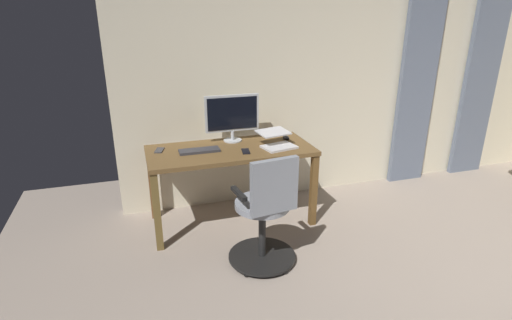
# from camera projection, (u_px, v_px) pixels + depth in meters

# --- Properties ---
(back_room_partition) EXTENTS (5.69, 0.10, 2.76)m
(back_room_partition) POSITION_uv_depth(u_px,v_px,m) (375.00, 67.00, 4.45)
(back_room_partition) COLOR beige
(back_room_partition) RESTS_ON ground
(curtain_left_panel) EXTENTS (0.46, 0.06, 2.57)m
(curtain_left_panel) POSITION_uv_depth(u_px,v_px,m) (482.00, 71.00, 4.79)
(curtain_left_panel) COLOR slate
(curtain_left_panel) RESTS_ON ground
(curtain_right_panel) EXTENTS (0.46, 0.06, 2.57)m
(curtain_right_panel) POSITION_uv_depth(u_px,v_px,m) (418.00, 74.00, 4.53)
(curtain_right_panel) COLOR slate
(curtain_right_panel) RESTS_ON ground
(desk) EXTENTS (1.54, 0.69, 0.76)m
(desk) POSITION_uv_depth(u_px,v_px,m) (231.00, 158.00, 3.75)
(desk) COLOR brown
(desk) RESTS_ON ground
(office_chair) EXTENTS (0.56, 0.56, 0.97)m
(office_chair) POSITION_uv_depth(u_px,v_px,m) (266.00, 215.00, 3.13)
(office_chair) COLOR black
(office_chair) RESTS_ON ground
(computer_monitor) EXTENTS (0.53, 0.18, 0.46)m
(computer_monitor) POSITION_uv_depth(u_px,v_px,m) (232.00, 115.00, 3.85)
(computer_monitor) COLOR #B7BCC1
(computer_monitor) RESTS_ON desk
(computer_keyboard) EXTENTS (0.37, 0.13, 0.02)m
(computer_keyboard) POSITION_uv_depth(u_px,v_px,m) (199.00, 151.00, 3.62)
(computer_keyboard) COLOR #333338
(computer_keyboard) RESTS_ON desk
(laptop) EXTENTS (0.36, 0.38, 0.14)m
(laptop) POSITION_uv_depth(u_px,v_px,m) (277.00, 141.00, 3.74)
(laptop) COLOR silver
(laptop) RESTS_ON desk
(computer_mouse) EXTENTS (0.06, 0.10, 0.04)m
(computer_mouse) POSITION_uv_depth(u_px,v_px,m) (286.00, 138.00, 3.98)
(computer_mouse) COLOR #232328
(computer_mouse) RESTS_ON desk
(cell_phone_face_up) EXTENTS (0.11, 0.16, 0.01)m
(cell_phone_face_up) POSITION_uv_depth(u_px,v_px,m) (159.00, 150.00, 3.65)
(cell_phone_face_up) COLOR #333338
(cell_phone_face_up) RESTS_ON desk
(cell_phone_by_monitor) EXTENTS (0.09, 0.15, 0.01)m
(cell_phone_by_monitor) POSITION_uv_depth(u_px,v_px,m) (246.00, 151.00, 3.62)
(cell_phone_by_monitor) COLOR black
(cell_phone_by_monitor) RESTS_ON desk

